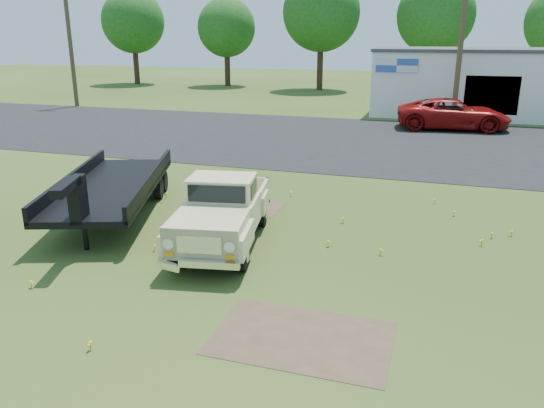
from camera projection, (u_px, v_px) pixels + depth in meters
The scene contains 14 objects.
ground at pixel (272, 259), 12.15m from camera, with size 140.00×140.00×0.00m, color #2B4516.
asphalt_lot at pixel (367, 141), 25.76m from camera, with size 90.00×14.00×0.02m, color black.
dirt_patch_a at pixel (302, 338), 8.99m from camera, with size 3.00×2.00×0.01m, color #4A3927.
dirt_patch_b at pixel (245, 207), 15.91m from camera, with size 2.20×1.60×0.01m, color #4A3927.
commercial_building at pixel (488, 81), 34.25m from camera, with size 14.20×8.20×4.15m.
utility_pole_west at pixel (70, 40), 37.14m from camera, with size 1.60×0.30×9.00m.
utility_pole_mid at pixel (461, 41), 29.54m from camera, with size 1.60×0.30×9.00m.
treeline_a at pixel (133, 22), 54.71m from camera, with size 6.40×6.40×9.52m.
treeline_b at pixel (226, 28), 52.89m from camera, with size 5.76×5.76×8.57m.
treeline_c at pixel (321, 12), 48.22m from camera, with size 7.04×7.04×10.47m.
treeline_d at pixel (436, 15), 46.30m from camera, with size 6.72×6.72×10.00m.
vintage_pickup_truck at pixel (223, 211), 12.79m from camera, with size 1.85×4.75×1.73m, color #C9BD87, non-canonical shape.
flatbed_trailer at pixel (112, 182), 14.96m from camera, with size 2.33×7.00×1.91m, color black, non-canonical shape.
red_pickup at pixel (453, 114), 28.82m from camera, with size 2.73×5.93×1.65m, color maroon.
Camera 1 is at (3.43, -10.66, 4.89)m, focal length 35.00 mm.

